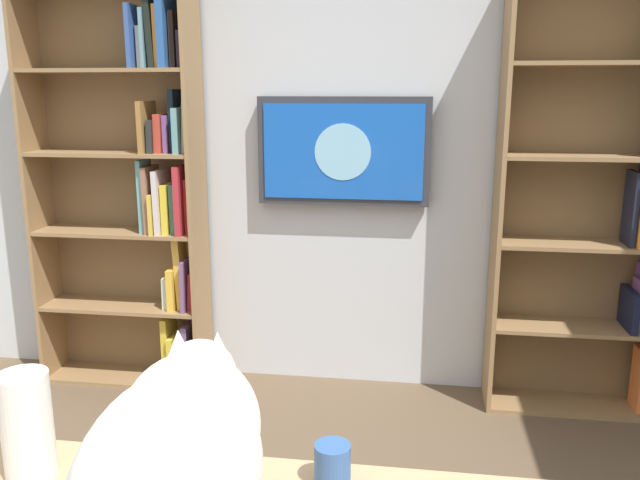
{
  "coord_description": "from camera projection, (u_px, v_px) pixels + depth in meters",
  "views": [
    {
      "loc": [
        -0.36,
        1.22,
        1.62
      ],
      "look_at": [
        -0.01,
        -1.16,
        1.06
      ],
      "focal_mm": 36.4,
      "sensor_mm": 36.0,
      "label": 1
    }
  ],
  "objects": [
    {
      "name": "wall_back",
      "position": [
        347.0,
        141.0,
        3.43
      ],
      "size": [
        4.52,
        0.06,
        2.7
      ],
      "primitive_type": "cube",
      "color": "silver",
      "rests_on": "ground"
    },
    {
      "name": "bookshelf_left",
      "position": [
        616.0,
        200.0,
        3.15
      ],
      "size": [
        0.91,
        0.28,
        2.17
      ],
      "color": "#937047",
      "rests_on": "ground"
    },
    {
      "name": "bookshelf_right",
      "position": [
        139.0,
        193.0,
        3.49
      ],
      "size": [
        0.92,
        0.28,
        2.15
      ],
      "color": "#937047",
      "rests_on": "ground"
    },
    {
      "name": "wall_mounted_tv",
      "position": [
        343.0,
        151.0,
        3.37
      ],
      "size": [
        0.9,
        0.07,
        0.56
      ],
      "color": "#333338"
    },
    {
      "name": "cat",
      "position": [
        177.0,
        464.0,
        1.14
      ],
      "size": [
        0.32,
        0.62,
        0.4
      ],
      "color": "white",
      "rests_on": "desk"
    },
    {
      "name": "paper_towel_roll",
      "position": [
        27.0,
        426.0,
        1.42
      ],
      "size": [
        0.11,
        0.11,
        0.25
      ],
      "primitive_type": "cylinder",
      "color": "white",
      "rests_on": "desk"
    },
    {
      "name": "coffee_mug",
      "position": [
        333.0,
        465.0,
        1.41
      ],
      "size": [
        0.08,
        0.08,
        0.1
      ],
      "primitive_type": "cylinder",
      "color": "#335999",
      "rests_on": "desk"
    }
  ]
}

